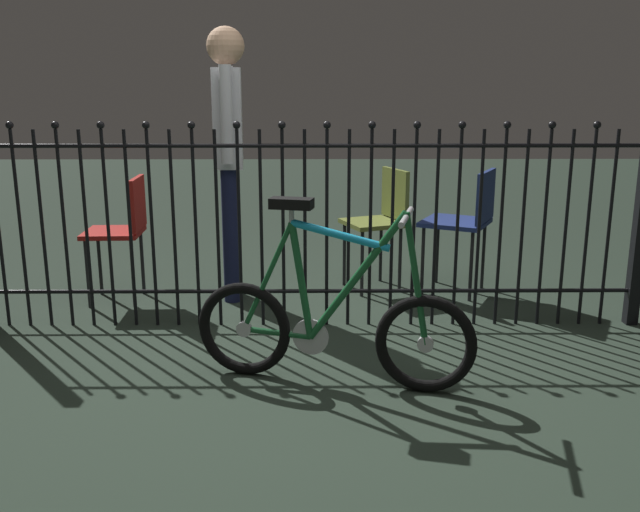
{
  "coord_description": "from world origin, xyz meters",
  "views": [
    {
      "loc": [
        0.02,
        -3.29,
        1.43
      ],
      "look_at": [
        0.06,
        0.21,
        0.55
      ],
      "focal_mm": 39.14,
      "sensor_mm": 36.0,
      "label": 1
    }
  ],
  "objects_px": {
    "chair_navy": "(467,216)",
    "person_visitor": "(228,139)",
    "bicycle": "(332,324)",
    "chair_red": "(124,225)",
    "chair_olive": "(382,215)"
  },
  "relations": [
    {
      "from": "chair_navy",
      "to": "person_visitor",
      "type": "bearing_deg",
      "value": -176.65
    },
    {
      "from": "bicycle",
      "to": "chair_red",
      "type": "bearing_deg",
      "value": 135.06
    },
    {
      "from": "chair_red",
      "to": "person_visitor",
      "type": "xyz_separation_m",
      "value": [
        0.7,
        0.06,
        0.55
      ]
    },
    {
      "from": "chair_red",
      "to": "chair_navy",
      "type": "bearing_deg",
      "value": 3.85
    },
    {
      "from": "chair_navy",
      "to": "person_visitor",
      "type": "height_order",
      "value": "person_visitor"
    },
    {
      "from": "bicycle",
      "to": "person_visitor",
      "type": "bearing_deg",
      "value": 114.58
    },
    {
      "from": "bicycle",
      "to": "chair_olive",
      "type": "relative_size",
      "value": 1.6
    },
    {
      "from": "bicycle",
      "to": "chair_navy",
      "type": "relative_size",
      "value": 1.57
    },
    {
      "from": "chair_red",
      "to": "chair_olive",
      "type": "xyz_separation_m",
      "value": [
        1.72,
        0.29,
        0.01
      ]
    },
    {
      "from": "chair_red",
      "to": "chair_navy",
      "type": "relative_size",
      "value": 0.97
    },
    {
      "from": "bicycle",
      "to": "person_visitor",
      "type": "distance_m",
      "value": 1.71
    },
    {
      "from": "bicycle",
      "to": "chair_navy",
      "type": "bearing_deg",
      "value": 57.29
    },
    {
      "from": "chair_olive",
      "to": "person_visitor",
      "type": "distance_m",
      "value": 1.18
    },
    {
      "from": "bicycle",
      "to": "chair_red",
      "type": "relative_size",
      "value": 1.62
    },
    {
      "from": "chair_olive",
      "to": "chair_navy",
      "type": "xyz_separation_m",
      "value": [
        0.56,
        -0.14,
        0.02
      ]
    }
  ]
}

